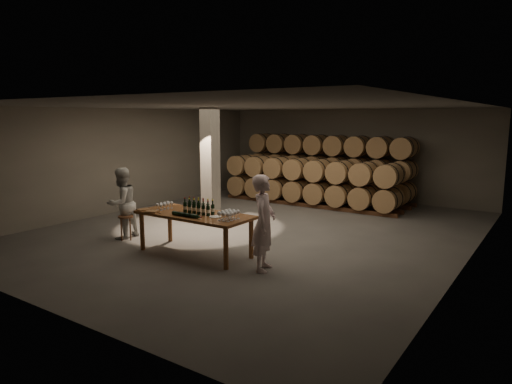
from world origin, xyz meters
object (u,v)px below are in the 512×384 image
Objects in this scene: notebook_near at (152,211)px; person_man at (264,223)px; bottle_cluster at (199,208)px; tasting_table at (195,218)px; stool at (126,220)px; plate at (215,217)px; person_woman at (122,203)px.

notebook_near is 2.67m from person_man.
notebook_near is 0.14× the size of person_man.
bottle_cluster is at bearing 67.27° from person_man.
tasting_table is 3.56× the size of bottle_cluster.
tasting_table is 2.16m from stool.
notebook_near reaches higher than plate.
bottle_cluster is 1.04m from notebook_near.
plate is 0.13× the size of person_man.
bottle_cluster reaches higher than stool.
person_man is (3.94, 0.04, 0.45)m from stool.
person_man reaches higher than person_woman.
bottle_cluster is 0.54m from plate.
notebook_near is at bearing 78.53° from person_man.
notebook_near is at bearing -15.11° from stool.
person_woman is at bearing 179.92° from tasting_table.
tasting_table is at bearing -152.58° from bottle_cluster.
stool is at bearing -179.16° from plate.
notebook_near is 1.42m from stool.
person_woman reaches higher than stool.
notebook_near is 0.45× the size of stool.
notebook_near is (-1.45, -0.39, 0.01)m from plate.
plate is 0.95× the size of notebook_near.
stool is 0.32× the size of person_man.
bottle_cluster reaches higher than tasting_table.
bottle_cluster is 1.23× the size of stool.
person_man reaches higher than bottle_cluster.
plate reaches higher than tasting_table.
notebook_near is at bearing 69.61° from person_woman.
stool is (-2.22, -0.13, -0.53)m from bottle_cluster.
person_woman reaches higher than tasting_table.
person_woman is (-1.52, 0.44, -0.05)m from notebook_near.
bottle_cluster is 1.72m from person_man.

